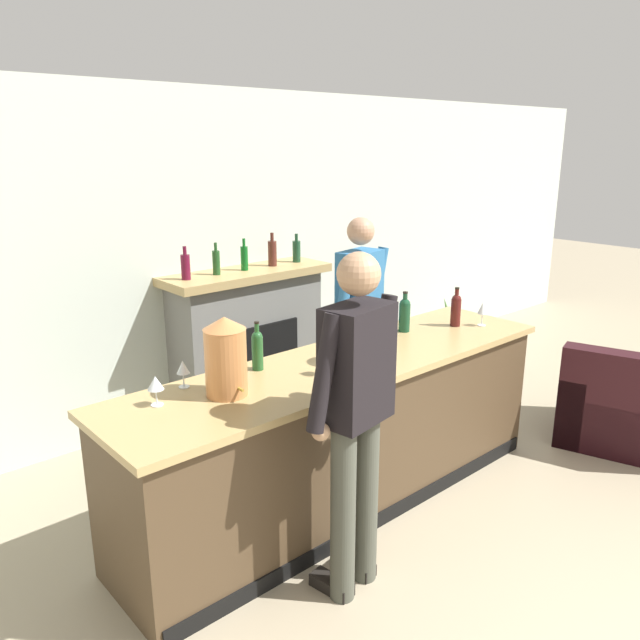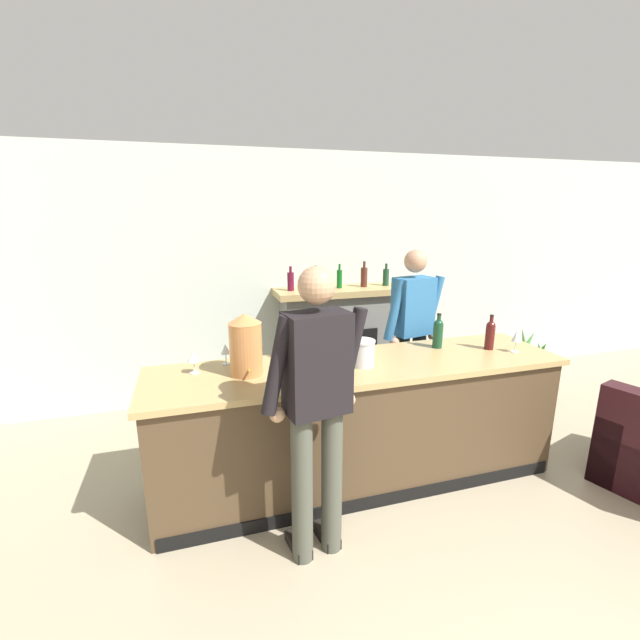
{
  "view_description": "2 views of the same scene",
  "coord_description": "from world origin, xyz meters",
  "px_view_note": "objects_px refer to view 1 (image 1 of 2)",
  "views": [
    {
      "loc": [
        -2.57,
        -0.1,
        2.31
      ],
      "look_at": [
        0.07,
        2.89,
        1.17
      ],
      "focal_mm": 35.0,
      "sensor_mm": 36.0,
      "label": 1
    },
    {
      "loc": [
        -1.19,
        -0.27,
        2.11
      ],
      "look_at": [
        -0.18,
        3.09,
        1.21
      ],
      "focal_mm": 24.0,
      "sensor_mm": 36.0,
      "label": 2
    }
  ],
  "objects_px": {
    "wine_glass_by_dispenser": "(483,309)",
    "person_customer": "(356,413)",
    "person_bartender": "(360,318)",
    "potted_plant_corner": "(455,340)",
    "fireplace_stone": "(248,339)",
    "wine_bottle_riesling_slim": "(405,313)",
    "armchair_black": "(623,411)",
    "ice_bucket_steel": "(348,348)",
    "wine_bottle_cabernet_heavy": "(456,309)",
    "wine_glass_back_row": "(323,355)",
    "wine_bottle_port_short": "(257,348)",
    "copper_dispenser": "(226,356)",
    "wine_glass_front_right": "(156,384)",
    "wine_glass_mid_counter": "(183,368)"
  },
  "relations": [
    {
      "from": "armchair_black",
      "to": "person_customer",
      "type": "height_order",
      "value": "person_customer"
    },
    {
      "from": "person_bartender",
      "to": "wine_glass_back_row",
      "type": "distance_m",
      "value": 1.29
    },
    {
      "from": "potted_plant_corner",
      "to": "wine_bottle_cabernet_heavy",
      "type": "distance_m",
      "value": 2.04
    },
    {
      "from": "person_customer",
      "to": "wine_bottle_cabernet_heavy",
      "type": "height_order",
      "value": "person_customer"
    },
    {
      "from": "wine_glass_back_row",
      "to": "copper_dispenser",
      "type": "bearing_deg",
      "value": 168.62
    },
    {
      "from": "person_bartender",
      "to": "person_customer",
      "type": "bearing_deg",
      "value": -135.64
    },
    {
      "from": "copper_dispenser",
      "to": "wine_glass_by_dispenser",
      "type": "distance_m",
      "value": 2.16
    },
    {
      "from": "person_bartender",
      "to": "wine_bottle_cabernet_heavy",
      "type": "height_order",
      "value": "person_bartender"
    },
    {
      "from": "armchair_black",
      "to": "person_bartender",
      "type": "height_order",
      "value": "person_bartender"
    },
    {
      "from": "fireplace_stone",
      "to": "wine_bottle_riesling_slim",
      "type": "relative_size",
      "value": 5.29
    },
    {
      "from": "wine_bottle_riesling_slim",
      "to": "wine_bottle_port_short",
      "type": "bearing_deg",
      "value": 177.18
    },
    {
      "from": "wine_glass_by_dispenser",
      "to": "person_customer",
      "type": "bearing_deg",
      "value": -164.11
    },
    {
      "from": "copper_dispenser",
      "to": "wine_bottle_riesling_slim",
      "type": "xyz_separation_m",
      "value": [
        1.61,
        0.14,
        -0.09
      ]
    },
    {
      "from": "fireplace_stone",
      "to": "wine_bottle_riesling_slim",
      "type": "distance_m",
      "value": 1.6
    },
    {
      "from": "ice_bucket_steel",
      "to": "wine_glass_by_dispenser",
      "type": "distance_m",
      "value": 1.31
    },
    {
      "from": "copper_dispenser",
      "to": "ice_bucket_steel",
      "type": "distance_m",
      "value": 0.85
    },
    {
      "from": "wine_bottle_cabernet_heavy",
      "to": "wine_glass_back_row",
      "type": "bearing_deg",
      "value": -175.88
    },
    {
      "from": "armchair_black",
      "to": "wine_glass_front_right",
      "type": "bearing_deg",
      "value": 163.75
    },
    {
      "from": "copper_dispenser",
      "to": "wine_glass_back_row",
      "type": "bearing_deg",
      "value": -11.38
    },
    {
      "from": "copper_dispenser",
      "to": "wine_glass_back_row",
      "type": "xyz_separation_m",
      "value": [
        0.59,
        -0.12,
        -0.1
      ]
    },
    {
      "from": "armchair_black",
      "to": "ice_bucket_steel",
      "type": "bearing_deg",
      "value": 160.14
    },
    {
      "from": "ice_bucket_steel",
      "to": "wine_glass_back_row",
      "type": "relative_size",
      "value": 1.15
    },
    {
      "from": "person_bartender",
      "to": "potted_plant_corner",
      "type": "bearing_deg",
      "value": 13.06
    },
    {
      "from": "wine_bottle_cabernet_heavy",
      "to": "wine_glass_by_dispenser",
      "type": "distance_m",
      "value": 0.2
    },
    {
      "from": "person_bartender",
      "to": "wine_glass_mid_counter",
      "type": "relative_size",
      "value": 11.19
    },
    {
      "from": "armchair_black",
      "to": "ice_bucket_steel",
      "type": "relative_size",
      "value": 5.69
    },
    {
      "from": "potted_plant_corner",
      "to": "fireplace_stone",
      "type": "bearing_deg",
      "value": 165.83
    },
    {
      "from": "wine_bottle_port_short",
      "to": "wine_glass_mid_counter",
      "type": "distance_m",
      "value": 0.48
    },
    {
      "from": "person_bartender",
      "to": "wine_glass_by_dispenser",
      "type": "relative_size",
      "value": 9.78
    },
    {
      "from": "wine_glass_back_row",
      "to": "person_bartender",
      "type": "bearing_deg",
      "value": 35.2
    },
    {
      "from": "wine_bottle_port_short",
      "to": "wine_glass_front_right",
      "type": "relative_size",
      "value": 1.86
    },
    {
      "from": "copper_dispenser",
      "to": "wine_bottle_port_short",
      "type": "height_order",
      "value": "copper_dispenser"
    },
    {
      "from": "copper_dispenser",
      "to": "ice_bucket_steel",
      "type": "xyz_separation_m",
      "value": [
        0.84,
        -0.07,
        -0.12
      ]
    },
    {
      "from": "wine_bottle_port_short",
      "to": "wine_bottle_riesling_slim",
      "type": "height_order",
      "value": "wine_bottle_port_short"
    },
    {
      "from": "wine_bottle_port_short",
      "to": "copper_dispenser",
      "type": "bearing_deg",
      "value": -149.95
    },
    {
      "from": "person_customer",
      "to": "wine_glass_by_dispenser",
      "type": "bearing_deg",
      "value": 15.89
    },
    {
      "from": "potted_plant_corner",
      "to": "person_bartender",
      "type": "distance_m",
      "value": 2.05
    },
    {
      "from": "wine_bottle_riesling_slim",
      "to": "wine_glass_back_row",
      "type": "height_order",
      "value": "wine_bottle_riesling_slim"
    },
    {
      "from": "fireplace_stone",
      "to": "wine_bottle_cabernet_heavy",
      "type": "height_order",
      "value": "fireplace_stone"
    },
    {
      "from": "wine_bottle_cabernet_heavy",
      "to": "wine_glass_mid_counter",
      "type": "bearing_deg",
      "value": 172.93
    },
    {
      "from": "copper_dispenser",
      "to": "wine_bottle_cabernet_heavy",
      "type": "height_order",
      "value": "copper_dispenser"
    },
    {
      "from": "wine_bottle_cabernet_heavy",
      "to": "wine_bottle_riesling_slim",
      "type": "relative_size",
      "value": 0.99
    },
    {
      "from": "ice_bucket_steel",
      "to": "wine_bottle_port_short",
      "type": "relative_size",
      "value": 0.65
    },
    {
      "from": "armchair_black",
      "to": "potted_plant_corner",
      "type": "bearing_deg",
      "value": 77.43
    },
    {
      "from": "copper_dispenser",
      "to": "wine_glass_mid_counter",
      "type": "height_order",
      "value": "copper_dispenser"
    },
    {
      "from": "fireplace_stone",
      "to": "wine_glass_front_right",
      "type": "xyz_separation_m",
      "value": [
        -1.62,
        -1.51,
        0.47
      ]
    },
    {
      "from": "potted_plant_corner",
      "to": "person_bartender",
      "type": "xyz_separation_m",
      "value": [
        -1.88,
        -0.44,
        0.69
      ]
    },
    {
      "from": "potted_plant_corner",
      "to": "wine_glass_by_dispenser",
      "type": "distance_m",
      "value": 2.0
    },
    {
      "from": "person_customer",
      "to": "wine_glass_by_dispenser",
      "type": "height_order",
      "value": "person_customer"
    },
    {
      "from": "fireplace_stone",
      "to": "person_customer",
      "type": "bearing_deg",
      "value": -112.51
    }
  ]
}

